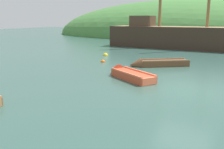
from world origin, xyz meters
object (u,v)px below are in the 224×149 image
at_px(buoy_yellow, 105,56).
at_px(buoy_orange, 103,62).
at_px(rowboat_outer_left, 157,64).
at_px(rowboat_far, 127,75).
at_px(sailing_ship, 178,40).

height_order(buoy_yellow, buoy_orange, buoy_yellow).
bearing_deg(rowboat_outer_left, rowboat_far, 49.77).
bearing_deg(rowboat_far, buoy_orange, -13.84).
bearing_deg(buoy_yellow, sailing_ship, 64.07).
bearing_deg(sailing_ship, rowboat_outer_left, -83.15).
bearing_deg(rowboat_outer_left, sailing_ship, -118.88).
bearing_deg(buoy_orange, sailing_ship, 77.00).
distance_m(sailing_ship, rowboat_far, 14.71).
distance_m(rowboat_outer_left, rowboat_far, 3.88).
distance_m(buoy_yellow, buoy_orange, 3.22).
bearing_deg(rowboat_far, sailing_ship, -54.46).
height_order(rowboat_outer_left, buoy_yellow, rowboat_outer_left).
xyz_separation_m(rowboat_outer_left, rowboat_far, (-0.31, -3.87, -0.00)).
relative_size(sailing_ship, buoy_yellow, 38.98).
distance_m(sailing_ship, buoy_yellow, 9.11).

